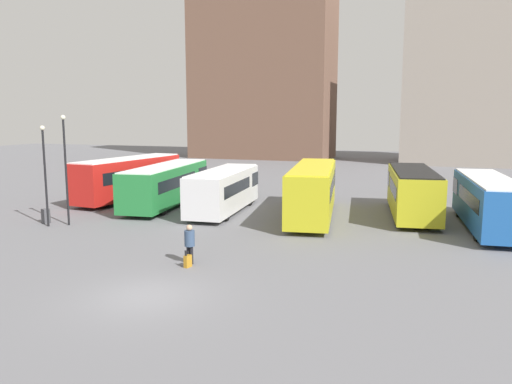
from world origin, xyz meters
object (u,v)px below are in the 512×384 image
Objects in this scene: bus_0 at (130,177)px; traveler at (190,241)px; suitcase at (188,261)px; bus_4 at (412,191)px; bus_5 at (488,201)px; bus_1 at (167,183)px; bus_3 at (313,189)px; lamp_post_0 at (65,162)px; trash_bin at (46,216)px; lamp_post_1 at (45,168)px; bus_2 at (224,189)px.

traveler is at bearing -133.78° from bus_0.
bus_0 is 18.79m from suitcase.
traveler is at bearing 140.89° from bus_4.
bus_1 is at bearing 82.89° from bus_5.
bus_1 is 0.99× the size of bus_3.
bus_1 is 15.39m from suitcase.
lamp_post_0 reaches higher than bus_3.
suitcase is 0.12× the size of lamp_post_0.
traveler is 2.03× the size of trash_bin.
bus_1 reaches higher than traveler.
lamp_post_1 is at bearing -143.07° from lamp_post_0.
bus_0 reaches higher than suitcase.
bus_3 is 1.08× the size of bus_5.
bus_2 is at bearing -98.92° from bus_0.
bus_5 is 17.38m from traveler.
bus_4 is 11.65× the size of trash_bin.
lamp_post_0 is at bearing 129.55° from bus_2.
bus_0 is at bearing 73.47° from bus_3.
bus_5 is 13.89× the size of suitcase.
suitcase is at bearing -23.03° from trash_bin.
bus_5 reaches higher than bus_2.
bus_0 reaches higher than bus_5.
bus_1 is at bearing 74.62° from lamp_post_0.
suitcase is (3.46, -12.05, -1.27)m from bus_2.
lamp_post_0 is at bearing -163.90° from bus_0.
bus_1 is 1.06× the size of bus_5.
traveler is at bearing -24.26° from lamp_post_0.
bus_0 is at bearing 80.25° from bus_5.
bus_4 is (20.66, 0.43, -0.11)m from bus_0.
bus_0 is 9.93m from lamp_post_1.
trash_bin is at bearing 79.33° from suitcase.
lamp_post_0 is at bearing 108.93° from bus_4.
lamp_post_1 is 6.83× the size of trash_bin.
lamp_post_1 is at bearing 152.81° from bus_1.
bus_1 is at bearing 45.54° from traveler.
bus_2 is 0.82× the size of bus_3.
bus_3 is 16.33m from trash_bin.
bus_0 is 18.27m from traveler.
lamp_post_0 is (-10.27, 4.63, 2.69)m from traveler.
lamp_post_1 reaches higher than bus_4.
bus_4 reaches higher than bus_1.
trash_bin is at bearing 123.25° from bus_2.
bus_2 is 6.01m from bus_3.
bus_3 reaches higher than traveler.
bus_5 is at bearing -89.59° from bus_0.
lamp_post_0 is at bearing 78.11° from traveler.
bus_5 is 25.76m from trash_bin.
bus_0 reaches higher than trash_bin.
bus_3 is 1.14× the size of bus_4.
bus_5 reaches higher than suitcase.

